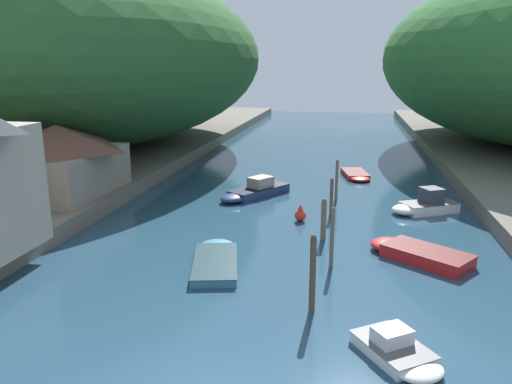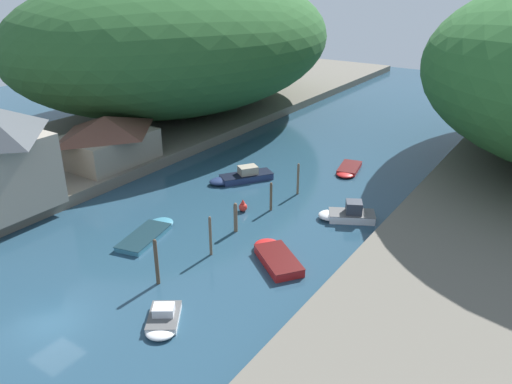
{
  "view_description": "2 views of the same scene",
  "coord_description": "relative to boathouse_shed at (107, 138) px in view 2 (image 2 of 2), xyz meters",
  "views": [
    {
      "loc": [
        3.52,
        -12.19,
        9.87
      ],
      "look_at": [
        -2.42,
        19.83,
        1.49
      ],
      "focal_mm": 35.0,
      "sensor_mm": 36.0,
      "label": 1
    },
    {
      "loc": [
        23.29,
        -12.95,
        18.97
      ],
      "look_at": [
        1.89,
        18.87,
        1.99
      ],
      "focal_mm": 35.0,
      "sensor_mm": 36.0,
      "label": 2
    }
  ],
  "objects": [
    {
      "name": "mooring_post_farthest",
      "position": [
        18.96,
        5.75,
        -2.04
      ],
      "size": [
        0.22,
        0.22,
        3.04
      ],
      "color": "brown",
      "rests_on": "water_surface"
    },
    {
      "name": "mooring_post_middle",
      "position": [
        18.48,
        -3.36,
        -2.31
      ],
      "size": [
        0.31,
        0.31,
        2.49
      ],
      "color": "brown",
      "rests_on": "water_surface"
    },
    {
      "name": "person_by_boathouse",
      "position": [
        1.73,
        2.15,
        -1.49
      ],
      "size": [
        0.26,
        0.4,
        1.69
      ],
      "rotation": [
        0.0,
        0.0,
        1.47
      ],
      "color": "#282D3D",
      "rests_on": "left_bank"
    },
    {
      "name": "boathouse_shed",
      "position": [
        0.0,
        0.0,
        0.0
      ],
      "size": [
        7.12,
        9.45,
        4.76
      ],
      "color": "gray",
      "rests_on": "left_bank"
    },
    {
      "name": "channel_buoy_near",
      "position": [
        16.84,
        -0.05,
        -3.13
      ],
      "size": [
        0.74,
        0.74,
        1.12
      ],
      "color": "red",
      "rests_on": "water_surface"
    },
    {
      "name": "person_on_quay",
      "position": [
        1.49,
        1.65,
        -1.49
      ],
      "size": [
        0.27,
        0.41,
        1.69
      ],
      "rotation": [
        0.0,
        0.0,
        1.43
      ],
      "color": "#282D3D",
      "rests_on": "left_bank"
    },
    {
      "name": "hillside_left",
      "position": [
        -8.21,
        21.14,
        6.89
      ],
      "size": [
        35.89,
        50.25,
        18.72
      ],
      "color": "#285628",
      "rests_on": "left_bank"
    },
    {
      "name": "left_bank",
      "position": [
        -7.11,
        11.35,
        -3.02
      ],
      "size": [
        22.0,
        120.0,
        1.1
      ],
      "color": "#666056",
      "rests_on": "ground"
    },
    {
      "name": "mooring_post_fourth",
      "position": [
        18.74,
        1.46,
        -2.25
      ],
      "size": [
        0.23,
        0.23,
        2.61
      ],
      "color": "brown",
      "rests_on": "water_surface"
    },
    {
      "name": "boat_far_upstream",
      "position": [
        20.53,
        13.59,
        -3.35
      ],
      "size": [
        2.81,
        5.05,
        0.44
      ],
      "rotation": [
        0.0,
        0.0,
        3.35
      ],
      "color": "red",
      "rests_on": "water_surface"
    },
    {
      "name": "mooring_post_second",
      "position": [
        19.09,
        -7.27,
        -2.0
      ],
      "size": [
        0.21,
        0.21,
        3.12
      ],
      "color": "brown",
      "rests_on": "water_surface"
    },
    {
      "name": "mooring_post_nearest",
      "position": [
        18.49,
        -12.12,
        -1.89
      ],
      "size": [
        0.26,
        0.26,
        3.35
      ],
      "color": "#4C3D2D",
      "rests_on": "water_surface"
    },
    {
      "name": "boat_mid_channel",
      "position": [
        12.73,
        5.34,
        -3.12
      ],
      "size": [
        5.06,
        6.33,
        1.44
      ],
      "rotation": [
        0.0,
        0.0,
        2.55
      ],
      "color": "navy",
      "rests_on": "water_surface"
    },
    {
      "name": "boat_white_cruiser",
      "position": [
        23.36,
        -5.27,
        -3.25
      ],
      "size": [
        5.59,
        4.9,
        0.65
      ],
      "rotation": [
        0.0,
        0.0,
        0.94
      ],
      "color": "red",
      "rests_on": "water_surface"
    },
    {
      "name": "water_surface",
      "position": [
        16.12,
        11.35,
        -3.57
      ],
      "size": [
        130.0,
        130.0,
        0.0
      ],
      "primitive_type": "plane",
      "color": "#234256",
      "rests_on": "ground"
    },
    {
      "name": "boat_moored_right",
      "position": [
        13.25,
        -7.72,
        -3.36
      ],
      "size": [
        3.39,
        6.34,
        0.42
      ],
      "rotation": [
        0.0,
        0.0,
        0.23
      ],
      "color": "teal",
      "rests_on": "water_surface"
    },
    {
      "name": "boat_navy_launch",
      "position": [
        24.94,
        3.42,
        -3.06
      ],
      "size": [
        4.96,
        3.79,
        1.69
      ],
      "rotation": [
        0.0,
        0.0,
        2.06
      ],
      "color": "white",
      "rests_on": "water_surface"
    },
    {
      "name": "boat_yellow_tender",
      "position": [
        21.7,
        -15.01,
        -3.27
      ],
      "size": [
        3.37,
        3.8,
        0.97
      ],
      "rotation": [
        0.0,
        0.0,
        3.75
      ],
      "color": "white",
      "rests_on": "water_surface"
    }
  ]
}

